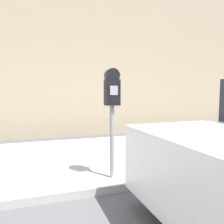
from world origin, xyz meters
TOP-DOWN VIEW (x-y plane):
  - sidewalk at (0.00, 2.20)m, footprint 24.00×2.80m
  - building_facade at (0.00, 4.63)m, footprint 24.00×0.30m
  - parking_meter at (-0.14, 1.06)m, footprint 0.19×0.16m

SIDE VIEW (x-z plane):
  - sidewalk at x=0.00m, z-range 0.00..0.10m
  - parking_meter at x=-0.14m, z-range 0.43..1.88m
  - building_facade at x=0.00m, z-range 0.00..5.11m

